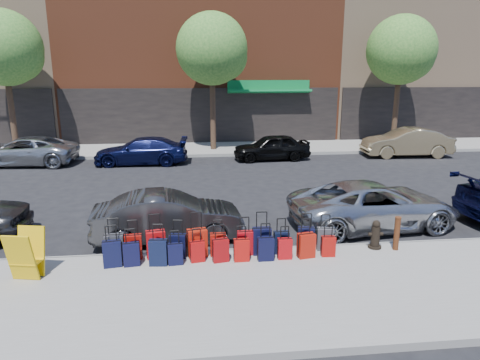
{
  "coord_description": "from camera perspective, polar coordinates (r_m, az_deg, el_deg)",
  "views": [
    {
      "loc": [
        -0.57,
        -14.15,
        4.37
      ],
      "look_at": [
        0.8,
        -1.5,
        1.13
      ],
      "focal_mm": 32.0,
      "sensor_mm": 36.0,
      "label": 1
    }
  ],
  "objects": [
    {
      "name": "suitcase_back_2",
      "position": [
        9.85,
        -10.84,
        -9.46
      ],
      "size": [
        0.42,
        0.26,
        0.95
      ],
      "rotation": [
        0.0,
        0.0,
        -0.08
      ],
      "color": "black",
      "rests_on": "sidewalk_near"
    },
    {
      "name": "car_far_1",
      "position": [
        21.19,
        -13.04,
        3.8
      ],
      "size": [
        4.5,
        1.96,
        1.29
      ],
      "primitive_type": "imported",
      "rotation": [
        0.0,
        0.0,
        -1.61
      ],
      "color": "#0C1137",
      "rests_on": "ground"
    },
    {
      "name": "car_far_3",
      "position": [
        24.15,
        21.34,
        4.69
      ],
      "size": [
        4.63,
        1.86,
        1.5
      ],
      "primitive_type": "imported",
      "rotation": [
        0.0,
        0.0,
        -1.63
      ],
      "color": "tan",
      "rests_on": "ground"
    },
    {
      "name": "suitcase_front_10",
      "position": [
        10.64,
        11.24,
        -7.72
      ],
      "size": [
        0.4,
        0.27,
        0.89
      ],
      "rotation": [
        0.0,
        0.0,
        -0.18
      ],
      "color": "#404045",
      "rests_on": "sidewalk_near"
    },
    {
      "name": "suitcase_back_8",
      "position": [
        10.06,
        5.99,
        -9.07
      ],
      "size": [
        0.33,
        0.19,
        0.78
      ],
      "rotation": [
        0.0,
        0.0,
        -0.02
      ],
      "color": "#A80A0F",
      "rests_on": "sidewalk_near"
    },
    {
      "name": "sidewalk_far",
      "position": [
        24.53,
        -4.78,
        4.16
      ],
      "size": [
        60.0,
        4.0,
        0.15
      ],
      "primitive_type": "cube",
      "color": "gray",
      "rests_on": "ground"
    },
    {
      "name": "car_near_1",
      "position": [
        11.45,
        -9.5,
        -4.88
      ],
      "size": [
        4.03,
        1.69,
        1.29
      ],
      "primitive_type": "imported",
      "rotation": [
        0.0,
        0.0,
        1.66
      ],
      "color": "#333335",
      "rests_on": "ground"
    },
    {
      "name": "suitcase_front_9",
      "position": [
        10.5,
        8.79,
        -7.81
      ],
      "size": [
        0.43,
        0.29,
        0.95
      ],
      "rotation": [
        0.0,
        0.0,
        -0.2
      ],
      "color": "black",
      "rests_on": "sidewalk_near"
    },
    {
      "name": "tree_left",
      "position": [
        25.43,
        -28.67,
        14.97
      ],
      "size": [
        3.8,
        3.8,
        7.27
      ],
      "color": "black",
      "rests_on": "sidewalk_far"
    },
    {
      "name": "suitcase_front_1",
      "position": [
        10.27,
        -14.02,
        -8.63
      ],
      "size": [
        0.4,
        0.25,
        0.93
      ],
      "rotation": [
        0.0,
        0.0,
        0.09
      ],
      "color": "maroon",
      "rests_on": "sidewalk_near"
    },
    {
      "name": "suitcase_back_3",
      "position": [
        9.83,
        -8.62,
        -9.72
      ],
      "size": [
        0.35,
        0.22,
        0.79
      ],
      "rotation": [
        0.0,
        0.0,
        0.09
      ],
      "color": "black",
      "rests_on": "sidewalk_near"
    },
    {
      "name": "suitcase_front_3",
      "position": [
        10.14,
        -8.27,
        -8.69
      ],
      "size": [
        0.4,
        0.26,
        0.91
      ],
      "rotation": [
        0.0,
        0.0,
        -0.15
      ],
      "color": "black",
      "rests_on": "sidewalk_near"
    },
    {
      "name": "suitcase_front_0",
      "position": [
        10.28,
        -16.38,
        -8.64
      ],
      "size": [
        0.43,
        0.26,
        1.01
      ],
      "rotation": [
        0.0,
        0.0,
        0.06
      ],
      "color": "#333338",
      "rests_on": "sidewalk_near"
    },
    {
      "name": "car_far_2",
      "position": [
        21.71,
        4.22,
        4.4
      ],
      "size": [
        3.93,
        1.78,
        1.31
      ],
      "primitive_type": "imported",
      "rotation": [
        0.0,
        0.0,
        -1.51
      ],
      "color": "black",
      "rests_on": "ground"
    },
    {
      "name": "sidewalk_near",
      "position": [
        8.79,
        -1.75,
        -14.96
      ],
      "size": [
        60.0,
        4.0,
        0.15
      ],
      "primitive_type": "cube",
      "color": "gray",
      "rests_on": "ground"
    },
    {
      "name": "fire_hydrant",
      "position": [
        11.05,
        17.61,
        -7.03
      ],
      "size": [
        0.36,
        0.32,
        0.72
      ],
      "rotation": [
        0.0,
        0.0,
        -0.03
      ],
      "color": "black",
      "rests_on": "sidewalk_near"
    },
    {
      "name": "suitcase_front_4",
      "position": [
        10.12,
        -5.72,
        -8.35
      ],
      "size": [
        0.48,
        0.33,
        1.07
      ],
      "rotation": [
        0.0,
        0.0,
        0.2
      ],
      "color": "#A6190A",
      "rests_on": "sidewalk_near"
    },
    {
      "name": "suitcase_front_8",
      "position": [
        10.33,
        5.53,
        -8.26
      ],
      "size": [
        0.36,
        0.2,
        0.86
      ],
      "rotation": [
        0.0,
        0.0,
        0.02
      ],
      "color": "black",
      "rests_on": "sidewalk_near"
    },
    {
      "name": "suitcase_back_0",
      "position": [
        10.02,
        -16.67,
        -9.4
      ],
      "size": [
        0.43,
        0.29,
        0.95
      ],
      "rotation": [
        0.0,
        0.0,
        0.16
      ],
      "color": "black",
      "rests_on": "sidewalk_near"
    },
    {
      "name": "suitcase_back_5",
      "position": [
        9.87,
        -2.62,
        -9.32
      ],
      "size": [
        0.39,
        0.27,
        0.86
      ],
      "rotation": [
        0.0,
        0.0,
        0.17
      ],
      "color": "maroon",
      "rests_on": "sidewalk_near"
    },
    {
      "name": "suitcase_back_10",
      "position": [
        10.34,
        11.67,
        -8.64
      ],
      "size": [
        0.33,
        0.21,
        0.77
      ],
      "rotation": [
        0.0,
        0.0,
        -0.07
      ],
      "color": "#9E0E0A",
      "rests_on": "sidewalk_near"
    },
    {
      "name": "curb_near",
      "position": [
        10.59,
        -2.62,
        -9.64
      ],
      "size": [
        60.0,
        0.08,
        0.15
      ],
      "primitive_type": "cube",
      "color": "gray",
      "rests_on": "ground"
    },
    {
      "name": "suitcase_front_2",
      "position": [
        10.21,
        -11.16,
        -8.4
      ],
      "size": [
        0.47,
        0.31,
        1.05
      ],
      "rotation": [
        0.0,
        0.0,
        0.17
      ],
      "color": "#AF0B0E",
      "rests_on": "sidewalk_near"
    },
    {
      "name": "suitcase_back_6",
      "position": [
        9.89,
        0.19,
        -9.31
      ],
      "size": [
        0.35,
        0.21,
        0.83
      ],
      "rotation": [
        0.0,
        0.0,
        0.03
      ],
      "color": "#AE0E0B",
      "rests_on": "sidewalk_near"
    },
    {
      "name": "curb_far",
      "position": [
        22.55,
        -4.64,
        3.27
      ],
      "size": [
        60.0,
        0.08,
        0.15
      ],
      "primitive_type": "cube",
      "color": "gray",
      "rests_on": "ground"
    },
    {
      "name": "suitcase_front_6",
      "position": [
        10.2,
        0.64,
        -8.37
      ],
      "size": [
        0.39,
        0.23,
        0.92
      ],
      "rotation": [
        0.0,
        0.0,
        0.05
      ],
      "color": "#A00A11",
      "rests_on": "sidewalk_near"
    },
    {
      "name": "bollard",
      "position": [
        11.07,
        20.18,
        -6.63
      ],
      "size": [
        0.15,
        0.15,
        0.84
      ],
      "color": "#38190C",
      "rests_on": "sidewalk_near"
    },
    {
      "name": "tree_center",
      "position": [
        23.7,
        -3.41,
        16.79
      ],
      "size": [
        3.8,
        3.8,
        7.27
      ],
      "color": "black",
      "rests_on": "sidewalk_far"
    },
    {
      "name": "suitcase_back_4",
      "position": [
        9.91,
        -5.71,
        -9.44
      ],
      "size": [
        0.35,
        0.24,
        0.78
      ],
      "rotation": [
        0.0,
        0.0,
        0.18
      ],
      "color": "#9D0A0A",
      "rests_on": "sidewalk_near"
    },
    {
      "name": "suitcase_back_9",
      "position": [
        10.17,
        8.81,
        -8.61
      ],
      "size": [
        0.43,
        0.29,
        0.93
      ],
      "rotation": [
        0.0,
        0.0,
        0.18
      ],
      "color": "#9D150A",
      "rests_on": "sidewalk_near"
    },
    {
      "name": "building_right",
      "position": [
        36.45,
        22.4,
        20.56
      ],
      "size": [
        15.0,
        12.12,
        18.0
      ],
      "color": "tan",
      "rests_on": "ground"
    },
    {
      "name": "ground",
      "position": [
        14.82,
        -3.72,
        -2.89
      ],
      "size": [
        120.0,
        120.0,
        0.0
      ],
      "primitive_type": "plane",
      "color": "black",
      "rests_on": "ground"
    },
    {
      "name": "suitcase_front_5",
      "position": [
        10.16,
        -2.95,
        -8.59
      ],
      "size": [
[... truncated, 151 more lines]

